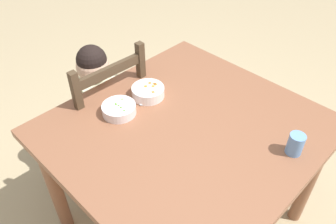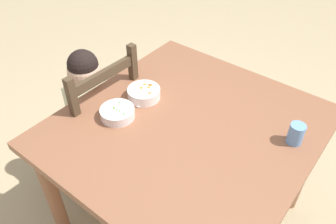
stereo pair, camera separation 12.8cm
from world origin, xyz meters
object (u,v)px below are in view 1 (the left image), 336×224
(bowl_of_carrots, at_px, (148,91))
(drinking_cup, at_px, (295,144))
(bowl_of_peas, at_px, (119,109))
(dining_table, at_px, (186,143))
(dining_chair, at_px, (104,122))
(child_figure, at_px, (101,100))
(spoon, at_px, (143,100))

(bowl_of_carrots, relative_size, drinking_cup, 1.69)
(bowl_of_carrots, bearing_deg, bowl_of_peas, 180.00)
(dining_table, height_order, bowl_of_peas, bowl_of_peas)
(dining_chair, distance_m, bowl_of_peas, 0.45)
(child_figure, xyz_separation_m, drinking_cup, (0.25, -0.99, 0.18))
(drinking_cup, bearing_deg, dining_chair, 104.29)
(spoon, relative_size, drinking_cup, 1.37)
(dining_table, xyz_separation_m, bowl_of_peas, (-0.15, 0.28, 0.13))
(dining_chair, distance_m, bowl_of_carrots, 0.46)
(dining_table, xyz_separation_m, spoon, (-0.01, 0.27, 0.11))
(dining_chair, height_order, drinking_cup, dining_chair)
(bowl_of_peas, relative_size, spoon, 1.22)
(dining_table, distance_m, spoon, 0.29)
(bowl_of_peas, relative_size, bowl_of_carrots, 0.98)
(spoon, bearing_deg, bowl_of_carrots, 14.96)
(dining_chair, xyz_separation_m, bowl_of_peas, (-0.09, -0.30, 0.33))
(dining_chair, relative_size, child_figure, 1.01)
(dining_chair, bearing_deg, child_figure, -56.97)
(spoon, xyz_separation_m, drinking_cup, (0.20, -0.68, 0.04))
(dining_chair, xyz_separation_m, drinking_cup, (0.25, -0.99, 0.35))
(child_figure, relative_size, bowl_of_carrots, 5.88)
(dining_table, distance_m, drinking_cup, 0.48)
(dining_table, xyz_separation_m, child_figure, (-0.06, 0.57, -0.03))
(child_figure, distance_m, drinking_cup, 1.04)
(child_figure, bearing_deg, spoon, -81.04)
(spoon, distance_m, drinking_cup, 0.71)
(dining_table, bearing_deg, drinking_cup, -65.54)
(bowl_of_carrots, height_order, drinking_cup, drinking_cup)
(child_figure, height_order, drinking_cup, child_figure)
(spoon, bearing_deg, drinking_cup, -73.49)
(child_figure, relative_size, bowl_of_peas, 5.98)
(dining_chair, relative_size, bowl_of_peas, 6.05)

